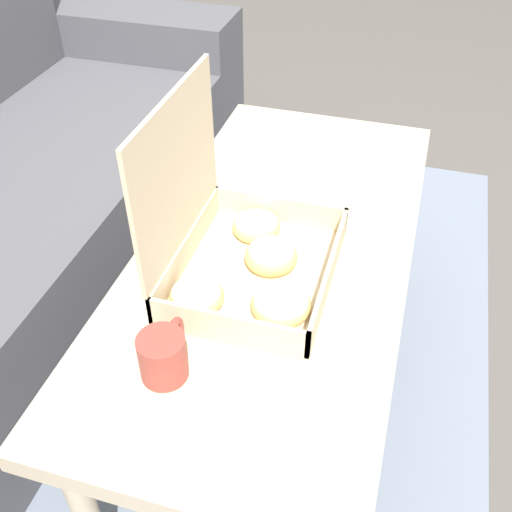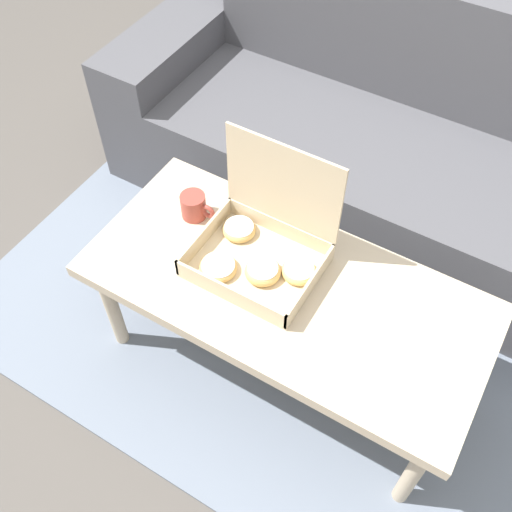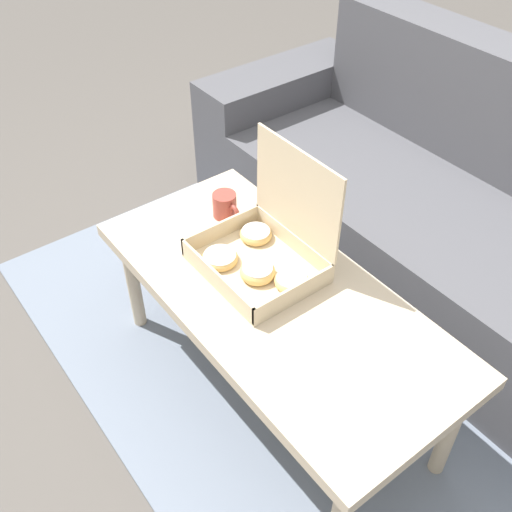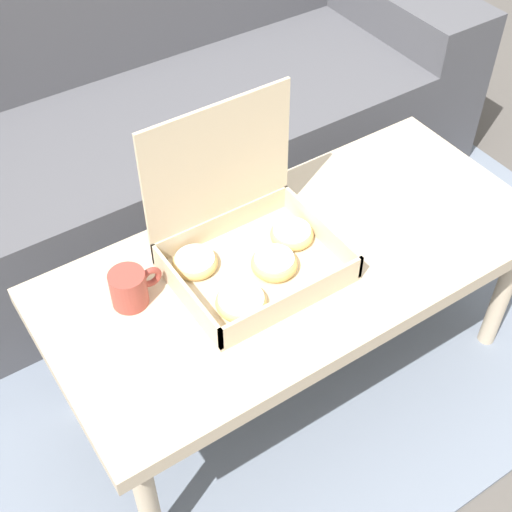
# 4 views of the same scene
# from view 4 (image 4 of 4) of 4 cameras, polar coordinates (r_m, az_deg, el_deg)

# --- Properties ---
(ground_plane) EXTENTS (12.00, 12.00, 0.00)m
(ground_plane) POSITION_cam_4_polar(r_m,az_deg,el_deg) (1.91, 2.05, -8.47)
(ground_plane) COLOR #514C47
(area_rug) EXTENTS (2.21, 1.71, 0.01)m
(area_rug) POSITION_cam_4_polar(r_m,az_deg,el_deg) (2.07, -2.71, -2.74)
(area_rug) COLOR slate
(area_rug) RESTS_ON ground_plane
(couch) EXTENTS (2.09, 0.75, 0.83)m
(couch) POSITION_cam_4_polar(r_m,az_deg,el_deg) (2.20, -9.53, 9.96)
(couch) COLOR #4C4C51
(couch) RESTS_ON ground_plane
(coffee_table) EXTENTS (1.13, 0.52, 0.44)m
(coffee_table) POSITION_cam_4_polar(r_m,az_deg,el_deg) (1.58, 3.41, -1.24)
(coffee_table) COLOR #C6B293
(coffee_table) RESTS_ON ground_plane
(pastry_box) EXTENTS (0.35, 0.28, 0.34)m
(pastry_box) POSITION_cam_4_polar(r_m,az_deg,el_deg) (1.49, -0.75, 0.93)
(pastry_box) COLOR beige
(pastry_box) RESTS_ON coffee_table
(coffee_mug) EXTENTS (0.11, 0.08, 0.08)m
(coffee_mug) POSITION_cam_4_polar(r_m,az_deg,el_deg) (1.45, -10.05, -2.52)
(coffee_mug) COLOR #993D33
(coffee_mug) RESTS_ON coffee_table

